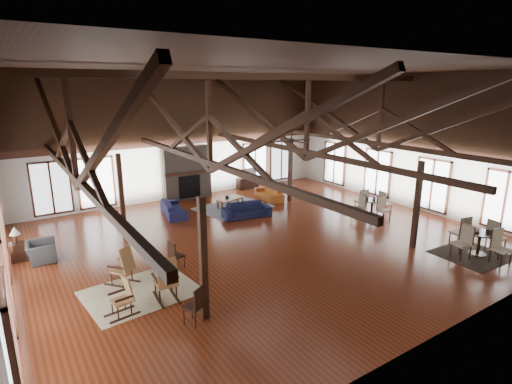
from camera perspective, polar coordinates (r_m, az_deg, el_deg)
floor at (r=14.74m, az=0.80°, el=-6.76°), size 16.00×16.00×0.00m
ceiling at (r=13.71m, az=0.90°, el=17.24°), size 16.00×14.00×0.02m
wall_back at (r=20.04m, az=-10.50°, el=7.66°), size 16.00×0.02×6.00m
wall_front at (r=9.14m, az=26.18°, el=-2.15°), size 16.00×0.02×6.00m
wall_right at (r=19.50m, az=20.89°, el=6.74°), size 0.02×14.00×6.00m
roof_truss at (r=13.77m, az=0.86°, el=9.02°), size 15.60×14.07×3.14m
post_grid at (r=14.25m, az=0.83°, el=-1.05°), size 8.16×7.16×3.05m
fireplace at (r=20.02m, az=-9.90°, el=2.71°), size 2.50×0.69×2.60m
ceiling_fan at (r=13.30m, az=5.09°, el=7.47°), size 1.60×1.60×0.75m
sofa_navy_front at (r=17.10m, az=-1.35°, el=-2.60°), size 2.18×1.17×0.60m
sofa_navy_left at (r=17.68m, az=-11.68°, el=-2.33°), size 2.16×1.13×0.60m
sofa_orange at (r=19.82m, az=1.85°, el=-0.20°), size 2.02×1.04×0.56m
coffee_table at (r=18.28m, az=-3.71°, el=-1.04°), size 1.42×1.04×0.49m
vase at (r=18.18m, az=-4.14°, el=-0.64°), size 0.24×0.24×0.19m
armchair at (r=14.62m, az=-28.32°, el=-7.50°), size 1.03×0.92×0.63m
side_table_lamp at (r=14.97m, az=-30.94°, el=-6.86°), size 0.45×0.45×1.14m
rocking_chair_a at (r=11.96m, az=-18.32°, el=-10.12°), size 0.92×0.98×1.14m
rocking_chair_b at (r=10.81m, az=-12.67°, el=-12.25°), size 0.57×0.97×1.21m
rocking_chair_c at (r=10.55m, az=-18.28°, el=-14.03°), size 0.82×0.51×0.99m
side_chair_a at (r=12.51m, az=-11.58°, el=-8.54°), size 0.45×0.45×0.91m
side_chair_b at (r=9.74m, az=-8.52°, el=-15.35°), size 0.55×0.55×0.96m
cafe_table_near at (r=15.19m, az=29.30°, el=-5.88°), size 2.15×2.15×1.10m
cafe_table_far at (r=17.88m, az=16.24°, el=-1.74°), size 1.97×1.97×1.01m
cup_near at (r=15.08m, az=29.07°, el=-4.80°), size 0.16×0.16×0.11m
cup_far at (r=17.87m, az=16.52°, el=-0.85°), size 0.18×0.18×0.11m
tv_console at (r=21.94m, az=-1.21°, el=1.34°), size 1.20×0.45×0.60m
television at (r=21.83m, az=-1.15°, el=2.79°), size 0.92×0.13×0.53m
rug_tan at (r=11.64m, az=-16.12°, el=-13.56°), size 3.07×2.52×0.01m
rug_navy at (r=18.49m, az=-3.24°, el=-2.22°), size 3.54×2.89×0.01m
rug_dark at (r=15.25m, az=28.45°, el=-7.88°), size 2.24×2.05×0.01m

